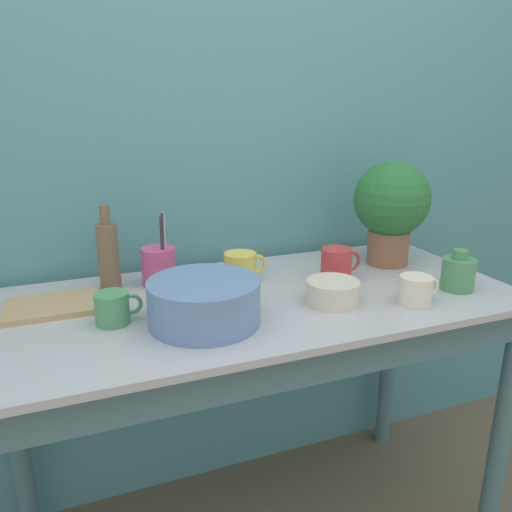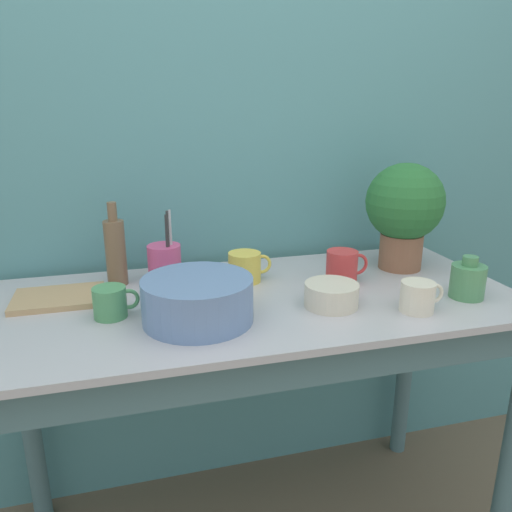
% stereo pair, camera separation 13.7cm
% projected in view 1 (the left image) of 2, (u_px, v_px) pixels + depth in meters
% --- Properties ---
extents(wall_back, '(6.00, 0.05, 2.40)m').
position_uv_depth(wall_back, '(214.00, 163.00, 1.66)').
color(wall_back, teal).
rests_on(wall_back, ground_plane).
extents(counter_table, '(1.49, 0.67, 0.87)m').
position_uv_depth(counter_table, '(259.00, 353.00, 1.43)').
color(counter_table, slate).
rests_on(counter_table, ground_plane).
extents(potted_plant, '(0.25, 0.25, 0.34)m').
position_uv_depth(potted_plant, '(391.00, 205.00, 1.64)').
color(potted_plant, '#8C5B42').
rests_on(potted_plant, counter_table).
extents(bowl_wash_large, '(0.28, 0.28, 0.11)m').
position_uv_depth(bowl_wash_large, '(204.00, 302.00, 1.22)').
color(bowl_wash_large, '#6684B2').
rests_on(bowl_wash_large, counter_table).
extents(bottle_tall, '(0.06, 0.06, 0.25)m').
position_uv_depth(bottle_tall, '(108.00, 255.00, 1.43)').
color(bottle_tall, brown).
rests_on(bottle_tall, counter_table).
extents(bottle_short, '(0.09, 0.09, 0.12)m').
position_uv_depth(bottle_short, '(458.00, 273.00, 1.45)').
color(bottle_short, '#4C8C59').
rests_on(bottle_short, counter_table).
extents(mug_green, '(0.12, 0.08, 0.08)m').
position_uv_depth(mug_green, '(113.00, 308.00, 1.23)').
color(mug_green, '#4C935B').
rests_on(mug_green, counter_table).
extents(mug_cream, '(0.12, 0.09, 0.08)m').
position_uv_depth(mug_cream, '(416.00, 290.00, 1.34)').
color(mug_cream, beige).
rests_on(mug_cream, counter_table).
extents(mug_yellow, '(0.13, 0.10, 0.09)m').
position_uv_depth(mug_yellow, '(241.00, 267.00, 1.51)').
color(mug_yellow, '#E5CC4C').
rests_on(mug_yellow, counter_table).
extents(mug_red, '(0.13, 0.09, 0.10)m').
position_uv_depth(mug_red, '(337.00, 264.00, 1.52)').
color(mug_red, '#C63838').
rests_on(mug_red, counter_table).
extents(bowl_small_cream, '(0.15, 0.15, 0.06)m').
position_uv_depth(bowl_small_cream, '(332.00, 292.00, 1.35)').
color(bowl_small_cream, beige).
rests_on(bowl_small_cream, counter_table).
extents(utensil_cup, '(0.10, 0.10, 0.22)m').
position_uv_depth(utensil_cup, '(159.00, 266.00, 1.49)').
color(utensil_cup, '#CC4C7F').
rests_on(utensil_cup, counter_table).
extents(tray_board, '(0.24, 0.17, 0.02)m').
position_uv_depth(tray_board, '(53.00, 306.00, 1.32)').
color(tray_board, tan).
rests_on(tray_board, counter_table).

